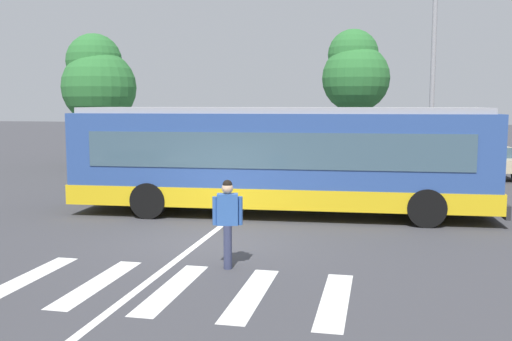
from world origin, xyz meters
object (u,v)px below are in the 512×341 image
(parked_car_charcoal, at_px, (423,158))
(background_tree_left, at_px, (98,80))
(parked_car_silver, at_px, (298,156))
(parked_car_blue, at_px, (358,158))
(twin_arm_street_lamp, at_px, (433,57))
(background_tree_right, at_px, (355,72))
(pedestrian_crossing_street, at_px, (228,219))
(parked_car_champagne, at_px, (486,159))
(city_transit_bus, at_px, (280,159))
(parked_car_white, at_px, (190,154))
(parked_car_teal, at_px, (244,155))

(parked_car_charcoal, relative_size, background_tree_left, 0.68)
(parked_car_silver, relative_size, parked_car_blue, 0.99)
(parked_car_silver, xyz_separation_m, twin_arm_street_lamp, (5.75, -1.13, 4.32))
(twin_arm_street_lamp, bearing_deg, background_tree_left, 174.18)
(twin_arm_street_lamp, bearing_deg, parked_car_blue, 163.73)
(parked_car_charcoal, height_order, background_tree_right, background_tree_right)
(pedestrian_crossing_street, height_order, parked_car_charcoal, pedestrian_crossing_street)
(parked_car_charcoal, relative_size, background_tree_right, 0.62)
(parked_car_charcoal, relative_size, parked_car_champagne, 0.97)
(background_tree_right, bearing_deg, parked_car_silver, -109.55)
(city_transit_bus, height_order, parked_car_white, city_transit_bus)
(parked_car_white, bearing_deg, parked_car_champagne, 0.83)
(parked_car_charcoal, xyz_separation_m, twin_arm_street_lamp, (0.17, -1.45, 4.32))
(city_transit_bus, height_order, parked_car_blue, city_transit_bus)
(parked_car_charcoal, distance_m, twin_arm_street_lamp, 4.56)
(parked_car_white, bearing_deg, twin_arm_street_lamp, -7.10)
(parked_car_teal, relative_size, background_tree_right, 0.64)
(parked_car_charcoal, relative_size, twin_arm_street_lamp, 0.55)
(parked_car_silver, distance_m, parked_car_blue, 2.77)
(parked_car_silver, bearing_deg, twin_arm_street_lamp, -11.07)
(parked_car_silver, relative_size, parked_car_charcoal, 1.01)
(background_tree_left, bearing_deg, parked_car_white, -2.92)
(parked_car_white, relative_size, twin_arm_street_lamp, 0.56)
(parked_car_champagne, bearing_deg, parked_car_charcoal, -177.47)
(parked_car_white, relative_size, parked_car_charcoal, 1.02)
(parked_car_champagne, xyz_separation_m, background_tree_left, (-18.33, 0.05, 3.57))
(pedestrian_crossing_street, distance_m, twin_arm_street_lamp, 15.86)
(parked_car_silver, bearing_deg, background_tree_right, 70.45)
(parked_car_champagne, height_order, background_tree_left, background_tree_left)
(city_transit_bus, distance_m, background_tree_left, 15.48)
(twin_arm_street_lamp, bearing_deg, parked_car_champagne, 32.32)
(pedestrian_crossing_street, relative_size, background_tree_left, 0.26)
(pedestrian_crossing_street, xyz_separation_m, parked_car_blue, (1.89, 15.39, -0.20))
(parked_car_teal, bearing_deg, twin_arm_street_lamp, -9.17)
(parked_car_blue, bearing_deg, parked_car_silver, 174.79)
(city_transit_bus, height_order, parked_car_champagne, city_transit_bus)
(pedestrian_crossing_street, distance_m, parked_car_teal, 16.23)
(parked_car_blue, xyz_separation_m, background_tree_left, (-12.86, 0.74, 3.57))
(parked_car_white, distance_m, parked_car_silver, 5.26)
(background_tree_left, bearing_deg, city_transit_bus, -43.74)
(pedestrian_crossing_street, bearing_deg, parked_car_silver, 93.15)
(twin_arm_street_lamp, bearing_deg, background_tree_right, 115.17)
(city_transit_bus, height_order, parked_car_teal, city_transit_bus)
(parked_car_white, height_order, twin_arm_street_lamp, twin_arm_street_lamp)
(parked_car_blue, bearing_deg, parked_car_champagne, 7.21)
(city_transit_bus, bearing_deg, parked_car_charcoal, 65.72)
(parked_car_silver, bearing_deg, city_transit_bus, -84.88)
(parked_car_silver, height_order, parked_car_champagne, same)
(city_transit_bus, distance_m, background_tree_right, 16.76)
(city_transit_bus, height_order, parked_car_charcoal, city_transit_bus)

